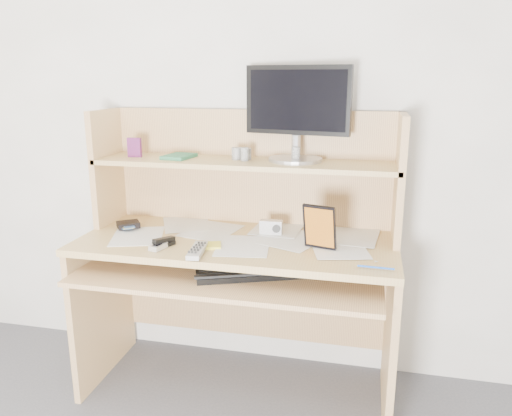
% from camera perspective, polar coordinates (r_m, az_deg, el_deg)
% --- Properties ---
extents(back_wall, '(3.60, 0.04, 2.50)m').
position_cam_1_polar(back_wall, '(2.42, -0.37, 10.05)').
color(back_wall, white).
rests_on(back_wall, floor).
extents(desk, '(1.40, 0.70, 1.30)m').
position_cam_1_polar(desk, '(2.31, -1.71, -4.34)').
color(desk, tan).
rests_on(desk, floor).
extents(paper_clutter, '(1.32, 0.54, 0.01)m').
position_cam_1_polar(paper_clutter, '(2.21, -2.24, -3.57)').
color(paper_clutter, silver).
rests_on(paper_clutter, desk).
extents(keyboard, '(0.50, 0.33, 0.03)m').
position_cam_1_polar(keyboard, '(2.09, -0.34, -7.18)').
color(keyboard, black).
rests_on(keyboard, desk).
extents(tv_remote, '(0.08, 0.19, 0.02)m').
position_cam_1_polar(tv_remote, '(2.05, -6.73, -4.84)').
color(tv_remote, '#A8A8A3').
rests_on(tv_remote, paper_clutter).
extents(flip_phone, '(0.06, 0.09, 0.02)m').
position_cam_1_polar(flip_phone, '(2.13, -11.11, -4.24)').
color(flip_phone, silver).
rests_on(flip_phone, paper_clutter).
extents(stapler, '(0.08, 0.12, 0.04)m').
position_cam_1_polar(stapler, '(2.14, -10.57, -3.85)').
color(stapler, black).
rests_on(stapler, paper_clutter).
extents(wallet, '(0.13, 0.13, 0.03)m').
position_cam_1_polar(wallet, '(2.45, -14.39, -1.84)').
color(wallet, black).
rests_on(wallet, paper_clutter).
extents(sticky_note_pad, '(0.10, 0.10, 0.01)m').
position_cam_1_polar(sticky_note_pad, '(2.13, -5.16, -4.28)').
color(sticky_note_pad, '#F3F340').
rests_on(sticky_note_pad, desk).
extents(digital_camera, '(0.10, 0.04, 0.06)m').
position_cam_1_polar(digital_camera, '(2.27, 1.73, -2.19)').
color(digital_camera, '#ADADB0').
rests_on(digital_camera, paper_clutter).
extents(game_case, '(0.14, 0.05, 0.19)m').
position_cam_1_polar(game_case, '(2.06, 7.27, -2.18)').
color(game_case, black).
rests_on(game_case, paper_clutter).
extents(blue_pen, '(0.14, 0.01, 0.01)m').
position_cam_1_polar(blue_pen, '(1.92, 13.54, -6.62)').
color(blue_pen, blue).
rests_on(blue_pen, paper_clutter).
extents(card_box, '(0.07, 0.02, 0.09)m').
position_cam_1_polar(card_box, '(2.44, -13.72, 6.74)').
color(card_box, maroon).
rests_on(card_box, desk).
extents(shelf_book, '(0.14, 0.17, 0.02)m').
position_cam_1_polar(shelf_book, '(2.37, -8.79, 5.85)').
color(shelf_book, '#378A48').
rests_on(shelf_book, desk).
extents(chip_stack_a, '(0.05, 0.05, 0.05)m').
position_cam_1_polar(chip_stack_a, '(2.30, -1.00, 6.20)').
color(chip_stack_a, black).
rests_on(chip_stack_a, desk).
extents(chip_stack_b, '(0.05, 0.05, 0.06)m').
position_cam_1_polar(chip_stack_b, '(2.26, -1.30, 6.17)').
color(chip_stack_b, silver).
rests_on(chip_stack_b, desk).
extents(chip_stack_c, '(0.05, 0.05, 0.06)m').
position_cam_1_polar(chip_stack_c, '(2.29, -2.23, 6.24)').
color(chip_stack_c, black).
rests_on(chip_stack_c, desk).
extents(chip_stack_d, '(0.05, 0.05, 0.07)m').
position_cam_1_polar(chip_stack_d, '(2.24, 4.58, 6.13)').
color(chip_stack_d, white).
rests_on(chip_stack_d, desk).
extents(monitor, '(0.48, 0.24, 0.42)m').
position_cam_1_polar(monitor, '(2.26, 4.72, 11.05)').
color(monitor, '#B4B3B8').
rests_on(monitor, desk).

